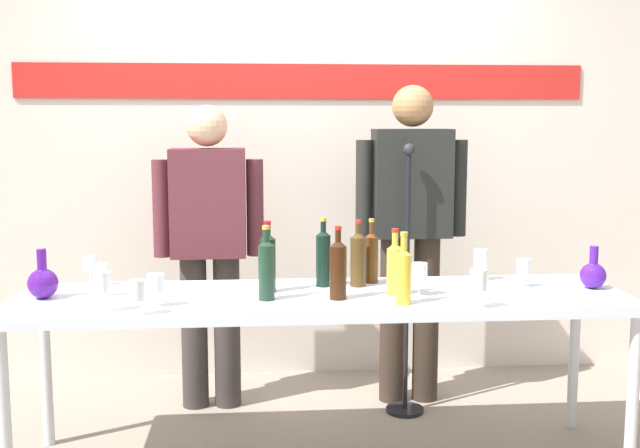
{
  "coord_description": "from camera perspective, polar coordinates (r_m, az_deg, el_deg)",
  "views": [
    {
      "loc": [
        -0.28,
        -3.27,
        1.53
      ],
      "look_at": [
        0.0,
        0.15,
        1.07
      ],
      "focal_mm": 42.96,
      "sensor_mm": 36.0,
      "label": 1
    }
  ],
  "objects": [
    {
      "name": "wine_glass_right_1",
      "position": [
        3.72,
        11.89,
        -2.55
      ],
      "size": [
        0.07,
        0.07,
        0.15
      ],
      "color": "white",
      "rests_on": "display_table"
    },
    {
      "name": "wine_glass_left_4",
      "position": [
        3.08,
        -13.47,
        -4.89
      ],
      "size": [
        0.06,
        0.06,
        0.14
      ],
      "color": "white",
      "rests_on": "display_table"
    },
    {
      "name": "presenter_left",
      "position": [
        4.07,
        -8.27,
        -1.07
      ],
      "size": [
        0.58,
        0.22,
        1.61
      ],
      "color": "#36302D",
      "rests_on": "ground"
    },
    {
      "name": "display_table",
      "position": [
        3.38,
        0.21,
        -6.19
      ],
      "size": [
        2.69,
        0.7,
        0.77
      ],
      "color": "silver",
      "rests_on": "ground"
    },
    {
      "name": "wine_glass_left_2",
      "position": [
        3.21,
        -12.15,
        -4.33
      ],
      "size": [
        0.07,
        0.07,
        0.14
      ],
      "color": "white",
      "rests_on": "display_table"
    },
    {
      "name": "wine_bottle_3",
      "position": [
        3.26,
        1.35,
        -3.28
      ],
      "size": [
        0.07,
        0.07,
        0.32
      ],
      "color": "#33190A",
      "rests_on": "display_table"
    },
    {
      "name": "wine_bottle_5",
      "position": [
        3.25,
        -4.02,
        -3.25
      ],
      "size": [
        0.07,
        0.07,
        0.32
      ],
      "color": "#1B3525",
      "rests_on": "display_table"
    },
    {
      "name": "wine_glass_left_0",
      "position": [
        3.17,
        -15.92,
        -4.24
      ],
      "size": [
        0.07,
        0.07,
        0.16
      ],
      "color": "white",
      "rests_on": "display_table"
    },
    {
      "name": "wine_bottle_6",
      "position": [
        3.19,
        6.23,
        -3.71
      ],
      "size": [
        0.07,
        0.07,
        0.3
      ],
      "color": "gold",
      "rests_on": "display_table"
    },
    {
      "name": "microphone_stand",
      "position": [
        4.05,
        6.44,
        -7.57
      ],
      "size": [
        0.2,
        0.2,
        1.42
      ],
      "color": "black",
      "rests_on": "ground"
    },
    {
      "name": "decanter_blue_left",
      "position": [
        3.49,
        -19.95,
        -4.08
      ],
      "size": [
        0.13,
        0.13,
        0.22
      ],
      "color": "#4E1683",
      "rests_on": "display_table"
    },
    {
      "name": "wine_bottle_1",
      "position": [
        3.6,
        3.84,
        -2.36
      ],
      "size": [
        0.06,
        0.06,
        0.3
      ],
      "color": "#522D0F",
      "rests_on": "display_table"
    },
    {
      "name": "wine_glass_right_3",
      "position": [
        3.17,
        11.72,
        -4.16
      ],
      "size": [
        0.07,
        0.07,
        0.16
      ],
      "color": "white",
      "rests_on": "display_table"
    },
    {
      "name": "wine_bottle_2",
      "position": [
        3.52,
        2.86,
        -2.5
      ],
      "size": [
        0.07,
        0.07,
        0.31
      ],
      "color": "#473217",
      "rests_on": "display_table"
    },
    {
      "name": "wine_glass_left_3",
      "position": [
        3.45,
        -15.94,
        -3.54
      ],
      "size": [
        0.06,
        0.06,
        0.14
      ],
      "color": "white",
      "rests_on": "display_table"
    },
    {
      "name": "wine_glass_right_0",
      "position": [
        3.36,
        7.41,
        -3.61
      ],
      "size": [
        0.07,
        0.07,
        0.14
      ],
      "color": "white",
      "rests_on": "display_table"
    },
    {
      "name": "presenter_right",
      "position": [
        4.13,
        6.78,
        0.1
      ],
      "size": [
        0.6,
        0.22,
        1.72
      ],
      "color": "#352920",
      "rests_on": "ground"
    },
    {
      "name": "wine_bottle_0",
      "position": [
        3.51,
        0.24,
        -2.42
      ],
      "size": [
        0.07,
        0.07,
        0.32
      ],
      "color": "black",
      "rests_on": "display_table"
    },
    {
      "name": "wine_bottle_4",
      "position": [
        3.4,
        -3.92,
        -2.73
      ],
      "size": [
        0.07,
        0.07,
        0.32
      ],
      "color": "black",
      "rests_on": "display_table"
    },
    {
      "name": "wine_bottle_7",
      "position": [
        3.35,
        5.58,
        -3.19
      ],
      "size": [
        0.07,
        0.07,
        0.29
      ],
      "color": "gold",
      "rests_on": "display_table"
    },
    {
      "name": "wine_glass_right_2",
      "position": [
        3.62,
        14.88,
        -3.17
      ],
      "size": [
        0.06,
        0.06,
        0.13
      ],
      "color": "white",
      "rests_on": "display_table"
    },
    {
      "name": "back_wall",
      "position": [
        4.59,
        -1.19,
        7.35
      ],
      "size": [
        4.73,
        0.11,
        3.0
      ],
      "color": "beige",
      "rests_on": "ground"
    },
    {
      "name": "wine_glass_left_1",
      "position": [
        3.66,
        -16.77,
        -2.92
      ],
      "size": [
        0.06,
        0.06,
        0.14
      ],
      "color": "white",
      "rests_on": "display_table"
    },
    {
      "name": "decanter_blue_right",
      "position": [
        3.69,
        19.67,
        -3.54
      ],
      "size": [
        0.12,
        0.12,
        0.2
      ],
      "color": "#481896",
      "rests_on": "display_table"
    }
  ]
}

